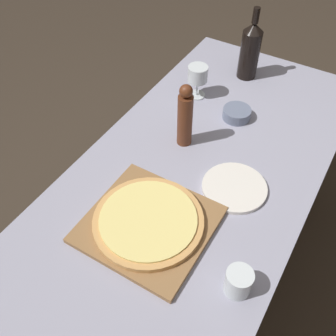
{
  "coord_description": "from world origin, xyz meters",
  "views": [
    {
      "loc": [
        0.39,
        -0.88,
        1.78
      ],
      "look_at": [
        -0.06,
        -0.13,
        0.82
      ],
      "focal_mm": 42.0,
      "sensor_mm": 36.0,
      "label": 1
    }
  ],
  "objects": [
    {
      "name": "pizza",
      "position": [
        -0.02,
        -0.32,
        0.79
      ],
      "size": [
        0.34,
        0.34,
        0.02
      ],
      "color": "tan",
      "rests_on": "cutting_board"
    },
    {
      "name": "ground_plane",
      "position": [
        0.0,
        0.0,
        0.0
      ],
      "size": [
        12.0,
        12.0,
        0.0
      ],
      "primitive_type": "plane",
      "color": "#382D23"
    },
    {
      "name": "small_bowl",
      "position": [
        -0.0,
        0.3,
        0.78
      ],
      "size": [
        0.11,
        0.11,
        0.04
      ],
      "color": "slate",
      "rests_on": "dining_table"
    },
    {
      "name": "dining_table",
      "position": [
        0.0,
        0.0,
        0.67
      ],
      "size": [
        0.79,
        1.61,
        0.76
      ],
      "color": "#9393A8",
      "rests_on": "ground_plane"
    },
    {
      "name": "wine_bottle",
      "position": [
        -0.08,
        0.59,
        0.89
      ],
      "size": [
        0.08,
        0.08,
        0.31
      ],
      "color": "black",
      "rests_on": "dining_table"
    },
    {
      "name": "pepper_mill",
      "position": [
        -0.11,
        0.07,
        0.89
      ],
      "size": [
        0.05,
        0.05,
        0.25
      ],
      "color": "#5B2D19",
      "rests_on": "dining_table"
    },
    {
      "name": "dinner_plate",
      "position": [
        0.15,
        -0.05,
        0.77
      ],
      "size": [
        0.22,
        0.22,
        0.01
      ],
      "color": "silver",
      "rests_on": "dining_table"
    },
    {
      "name": "drinking_tumbler",
      "position": [
        0.3,
        -0.37,
        0.8
      ],
      "size": [
        0.08,
        0.08,
        0.08
      ],
      "color": "silver",
      "rests_on": "dining_table"
    },
    {
      "name": "wine_glass",
      "position": [
        -0.21,
        0.35,
        0.86
      ],
      "size": [
        0.08,
        0.08,
        0.14
      ],
      "color": "silver",
      "rests_on": "dining_table"
    },
    {
      "name": "cutting_board",
      "position": [
        -0.02,
        -0.32,
        0.77
      ],
      "size": [
        0.37,
        0.36,
        0.02
      ],
      "color": "olive",
      "rests_on": "dining_table"
    }
  ]
}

